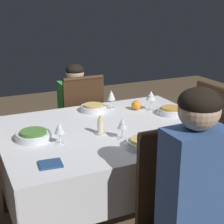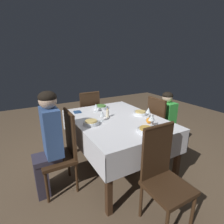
{
  "view_description": "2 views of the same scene",
  "coord_description": "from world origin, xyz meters",
  "px_view_note": "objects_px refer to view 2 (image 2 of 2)",
  "views": [
    {
      "loc": [
        -0.92,
        -2.01,
        1.6
      ],
      "look_at": [
        0.05,
        0.07,
        0.85
      ],
      "focal_mm": 55.0,
      "sensor_mm": 36.0,
      "label": 1
    },
    {
      "loc": [
        1.93,
        -1.16,
        1.6
      ],
      "look_at": [
        -0.03,
        -0.06,
        0.86
      ],
      "focal_mm": 28.0,
      "sensor_mm": 36.0,
      "label": 2
    }
  ],
  "objects_px": {
    "bowl_north": "(140,113)",
    "person_adult_denim": "(48,139)",
    "bowl_east": "(146,130)",
    "chair_south": "(63,149)",
    "chair_north": "(160,126)",
    "chair_east": "(163,174)",
    "bowl_west": "(101,107)",
    "napkin_red_folded": "(77,112)",
    "wine_glass_east": "(152,118)",
    "orange_fruit": "(149,120)",
    "bowl_south": "(91,123)",
    "dining_table": "(117,124)",
    "candle_centerpiece": "(108,114)",
    "person_child_green": "(168,121)",
    "wine_glass_west": "(96,106)",
    "wine_glass_north": "(148,111)",
    "wine_glass_south": "(102,114)",
    "chair_west": "(88,116)"
  },
  "relations": [
    {
      "from": "person_child_green",
      "to": "wine_glass_west",
      "type": "relative_size",
      "value": 7.86
    },
    {
      "from": "bowl_west",
      "to": "wine_glass_west",
      "type": "distance_m",
      "value": 0.2
    },
    {
      "from": "wine_glass_south",
      "to": "napkin_red_folded",
      "type": "height_order",
      "value": "wine_glass_south"
    },
    {
      "from": "chair_north",
      "to": "bowl_west",
      "type": "distance_m",
      "value": 0.99
    },
    {
      "from": "wine_glass_north",
      "to": "napkin_red_folded",
      "type": "distance_m",
      "value": 1.06
    },
    {
      "from": "wine_glass_south",
      "to": "bowl_north",
      "type": "relative_size",
      "value": 0.68
    },
    {
      "from": "chair_south",
      "to": "wine_glass_east",
      "type": "distance_m",
      "value": 1.13
    },
    {
      "from": "bowl_west",
      "to": "person_child_green",
      "type": "bearing_deg",
      "value": 57.69
    },
    {
      "from": "bowl_west",
      "to": "dining_table",
      "type": "bearing_deg",
      "value": -1.12
    },
    {
      "from": "bowl_north",
      "to": "person_adult_denim",
      "type": "bearing_deg",
      "value": -90.11
    },
    {
      "from": "dining_table",
      "to": "bowl_north",
      "type": "height_order",
      "value": "bowl_north"
    },
    {
      "from": "chair_south",
      "to": "wine_glass_south",
      "type": "xyz_separation_m",
      "value": [
        -0.04,
        0.55,
        0.34
      ]
    },
    {
      "from": "bowl_east",
      "to": "napkin_red_folded",
      "type": "relative_size",
      "value": 1.55
    },
    {
      "from": "chair_west",
      "to": "bowl_north",
      "type": "distance_m",
      "value": 1.11
    },
    {
      "from": "wine_glass_west",
      "to": "napkin_red_folded",
      "type": "relative_size",
      "value": 1.03
    },
    {
      "from": "wine_glass_north",
      "to": "bowl_west",
      "type": "distance_m",
      "value": 0.81
    },
    {
      "from": "bowl_west",
      "to": "candle_centerpiece",
      "type": "relative_size",
      "value": 1.77
    },
    {
      "from": "bowl_west",
      "to": "napkin_red_folded",
      "type": "height_order",
      "value": "bowl_west"
    },
    {
      "from": "wine_glass_north",
      "to": "orange_fruit",
      "type": "relative_size",
      "value": 1.96
    },
    {
      "from": "bowl_north",
      "to": "orange_fruit",
      "type": "bearing_deg",
      "value": -19.34
    },
    {
      "from": "dining_table",
      "to": "candle_centerpiece",
      "type": "distance_m",
      "value": 0.19
    },
    {
      "from": "person_child_green",
      "to": "bowl_east",
      "type": "bearing_deg",
      "value": 118.96
    },
    {
      "from": "bowl_west",
      "to": "napkin_red_folded",
      "type": "distance_m",
      "value": 0.4
    },
    {
      "from": "chair_south",
      "to": "candle_centerpiece",
      "type": "height_order",
      "value": "chair_south"
    },
    {
      "from": "bowl_south",
      "to": "wine_glass_west",
      "type": "bearing_deg",
      "value": 148.64
    },
    {
      "from": "chair_south",
      "to": "chair_west",
      "type": "bearing_deg",
      "value": 143.52
    },
    {
      "from": "bowl_south",
      "to": "bowl_east",
      "type": "bearing_deg",
      "value": 41.52
    },
    {
      "from": "wine_glass_east",
      "to": "candle_centerpiece",
      "type": "distance_m",
      "value": 0.64
    },
    {
      "from": "bowl_east",
      "to": "candle_centerpiece",
      "type": "bearing_deg",
      "value": -167.35
    },
    {
      "from": "chair_north",
      "to": "chair_east",
      "type": "height_order",
      "value": "same"
    },
    {
      "from": "wine_glass_east",
      "to": "orange_fruit",
      "type": "height_order",
      "value": "wine_glass_east"
    },
    {
      "from": "wine_glass_south",
      "to": "chair_west",
      "type": "bearing_deg",
      "value": 169.4
    },
    {
      "from": "wine_glass_north",
      "to": "bowl_west",
      "type": "xyz_separation_m",
      "value": [
        -0.72,
        -0.38,
        -0.08
      ]
    },
    {
      "from": "wine_glass_south",
      "to": "napkin_red_folded",
      "type": "relative_size",
      "value": 1.06
    },
    {
      "from": "wine_glass_south",
      "to": "orange_fruit",
      "type": "bearing_deg",
      "value": 52.84
    },
    {
      "from": "wine_glass_north",
      "to": "wine_glass_west",
      "type": "xyz_separation_m",
      "value": [
        -0.59,
        -0.52,
        -0.01
      ]
    },
    {
      "from": "chair_east",
      "to": "orange_fruit",
      "type": "xyz_separation_m",
      "value": [
        -0.59,
        0.32,
        0.29
      ]
    },
    {
      "from": "candle_centerpiece",
      "to": "dining_table",
      "type": "bearing_deg",
      "value": 39.31
    },
    {
      "from": "chair_south",
      "to": "bowl_west",
      "type": "xyz_separation_m",
      "value": [
        -0.55,
        0.78,
        0.27
      ]
    },
    {
      "from": "wine_glass_east",
      "to": "orange_fruit",
      "type": "relative_size",
      "value": 2.05
    },
    {
      "from": "chair_north",
      "to": "person_child_green",
      "type": "bearing_deg",
      "value": -90.0
    },
    {
      "from": "chair_east",
      "to": "bowl_north",
      "type": "distance_m",
      "value": 1.05
    },
    {
      "from": "person_child_green",
      "to": "candle_centerpiece",
      "type": "xyz_separation_m",
      "value": [
        -0.17,
        -1.02,
        0.23
      ]
    },
    {
      "from": "wine_glass_south",
      "to": "wine_glass_north",
      "type": "bearing_deg",
      "value": 71.3
    },
    {
      "from": "chair_west",
      "to": "bowl_north",
      "type": "height_order",
      "value": "chair_west"
    },
    {
      "from": "bowl_north",
      "to": "wine_glass_east",
      "type": "height_order",
      "value": "wine_glass_east"
    },
    {
      "from": "chair_north",
      "to": "wine_glass_east",
      "type": "relative_size",
      "value": 6.32
    },
    {
      "from": "orange_fruit",
      "to": "napkin_red_folded",
      "type": "xyz_separation_m",
      "value": [
        -0.88,
        -0.65,
        -0.03
      ]
    },
    {
      "from": "person_adult_denim",
      "to": "bowl_south",
      "type": "xyz_separation_m",
      "value": [
        0.0,
        0.53,
        0.1
      ]
    },
    {
      "from": "bowl_east",
      "to": "chair_south",
      "type": "bearing_deg",
      "value": -121.82
    }
  ]
}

